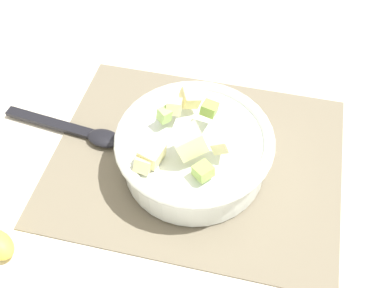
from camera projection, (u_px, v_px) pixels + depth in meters
The scene contains 4 objects.
ground_plane at pixel (196, 160), 0.72m from camera, with size 2.40×2.40×0.00m, color silver.
placemat at pixel (196, 159), 0.72m from camera, with size 0.45×0.36×0.01m, color #756B56.
salad_bowl at pixel (192, 148), 0.67m from camera, with size 0.23×0.23×0.12m.
serving_spoon at pixel (81, 131), 0.74m from camera, with size 0.21×0.05×0.01m.
Camera 1 is at (0.09, -0.42, 0.58)m, focal length 42.12 mm.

